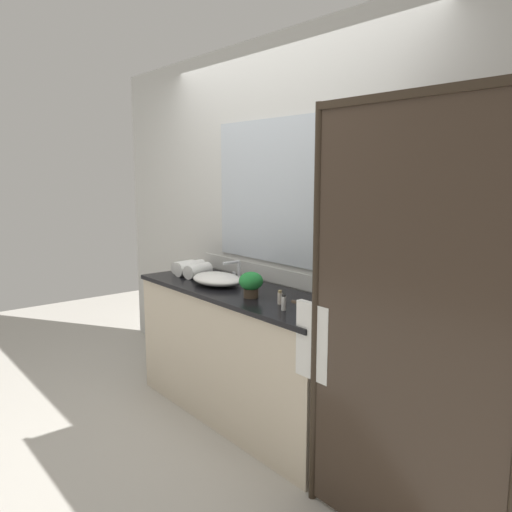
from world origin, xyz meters
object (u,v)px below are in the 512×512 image
(rolled_towel_near_edge, at_px, (184,267))
(soap_dish, at_px, (325,301))
(potted_plant, at_px, (251,283))
(rolled_towel_middle, at_px, (190,268))
(rolled_towel_far_edge, at_px, (198,271))
(sink_basin, at_px, (217,279))
(amenity_bottle_shampoo, at_px, (284,303))
(amenity_bottle_body_wash, at_px, (280,298))
(faucet, at_px, (238,274))

(rolled_towel_near_edge, bearing_deg, soap_dish, 6.68)
(potted_plant, distance_m, rolled_towel_middle, 0.85)
(potted_plant, relative_size, rolled_towel_middle, 0.70)
(rolled_towel_near_edge, height_order, rolled_towel_far_edge, rolled_towel_far_edge)
(sink_basin, height_order, potted_plant, potted_plant)
(rolled_towel_near_edge, bearing_deg, potted_plant, -5.33)
(rolled_towel_near_edge, xyz_separation_m, rolled_towel_middle, (0.11, -0.01, 0.01))
(amenity_bottle_shampoo, bearing_deg, soap_dish, 82.07)
(amenity_bottle_shampoo, xyz_separation_m, rolled_towel_middle, (-1.20, 0.13, 0.01))
(amenity_bottle_shampoo, height_order, rolled_towel_far_edge, rolled_towel_far_edge)
(potted_plant, bearing_deg, sink_basin, 174.08)
(sink_basin, bearing_deg, rolled_towel_far_edge, 173.25)
(sink_basin, bearing_deg, amenity_bottle_shampoo, -6.53)
(amenity_bottle_body_wash, height_order, rolled_towel_middle, rolled_towel_middle)
(faucet, relative_size, amenity_bottle_body_wash, 2.01)
(soap_dish, relative_size, amenity_bottle_shampoo, 1.09)
(amenity_bottle_body_wash, bearing_deg, potted_plant, -172.62)
(potted_plant, xyz_separation_m, amenity_bottle_body_wash, (0.24, 0.03, -0.05))
(rolled_towel_middle, xyz_separation_m, rolled_towel_far_edge, (0.11, -0.00, -0.00))
(rolled_towel_near_edge, bearing_deg, rolled_towel_far_edge, -2.21)
(sink_basin, relative_size, faucet, 2.41)
(soap_dish, relative_size, rolled_towel_near_edge, 0.55)
(soap_dish, height_order, amenity_bottle_body_wash, amenity_bottle_body_wash)
(faucet, height_order, rolled_towel_middle, faucet)
(faucet, height_order, soap_dish, faucet)
(rolled_towel_far_edge, bearing_deg, rolled_towel_middle, 179.17)
(faucet, xyz_separation_m, rolled_towel_far_edge, (-0.30, -0.14, -0.00))
(potted_plant, height_order, rolled_towel_middle, potted_plant)
(sink_basin, distance_m, rolled_towel_near_edge, 0.52)
(faucet, height_order, amenity_bottle_body_wash, faucet)
(amenity_bottle_shampoo, xyz_separation_m, rolled_towel_far_edge, (-1.09, 0.13, 0.01))
(sink_basin, relative_size, rolled_towel_near_edge, 2.24)
(faucet, xyz_separation_m, soap_dish, (0.84, 0.02, -0.04))
(sink_basin, bearing_deg, amenity_bottle_body_wash, -1.23)
(amenity_bottle_body_wash, height_order, rolled_towel_near_edge, rolled_towel_near_edge)
(soap_dish, height_order, amenity_bottle_shampoo, amenity_bottle_shampoo)
(sink_basin, xyz_separation_m, rolled_towel_middle, (-0.41, 0.04, 0.01))
(rolled_towel_middle, bearing_deg, soap_dish, 7.58)
(rolled_towel_near_edge, bearing_deg, faucet, 14.60)
(amenity_bottle_shampoo, relative_size, rolled_towel_near_edge, 0.50)
(soap_dish, relative_size, amenity_bottle_body_wash, 1.18)
(sink_basin, height_order, soap_dish, sink_basin)
(rolled_towel_near_edge, distance_m, rolled_towel_far_edge, 0.22)
(sink_basin, xyz_separation_m, faucet, (-0.00, 0.18, 0.01))
(sink_basin, height_order, rolled_towel_near_edge, rolled_towel_near_edge)
(soap_dish, distance_m, amenity_bottle_body_wash, 0.27)
(soap_dish, height_order, rolled_towel_far_edge, rolled_towel_far_edge)
(soap_dish, bearing_deg, faucet, -178.39)
(sink_basin, bearing_deg, rolled_towel_near_edge, 175.16)
(rolled_towel_near_edge, distance_m, rolled_towel_middle, 0.11)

